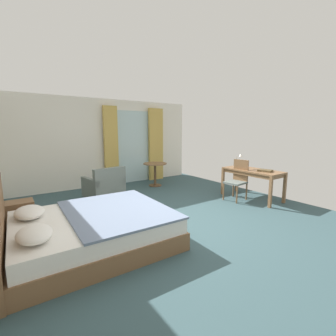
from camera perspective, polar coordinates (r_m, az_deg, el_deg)
name	(u,v)px	position (r m, az deg, el deg)	size (l,w,h in m)	color
ground	(178,224)	(4.48, 2.52, -13.45)	(6.11, 7.78, 0.10)	#334C51
wall_back	(106,143)	(7.37, -14.81, 5.94)	(5.71, 0.12, 2.58)	white
balcony_glass_door	(133,147)	(7.64, -8.42, 5.10)	(1.13, 0.02, 2.27)	silver
curtain_panel_left	(111,146)	(7.23, -13.68, 5.11)	(0.42, 0.10, 2.37)	tan
curtain_panel_right	(156,145)	(7.93, -2.99, 5.71)	(0.52, 0.10, 2.37)	tan
bed	(89,229)	(3.67, -18.68, -13.92)	(2.24, 1.85, 1.07)	brown
nightstand	(19,215)	(4.83, -32.55, -9.60)	(0.47, 0.37, 0.47)	brown
writing_desk	(252,173)	(6.09, 19.85, -1.16)	(0.66, 1.41, 0.72)	brown
desk_chair	(238,178)	(5.91, 16.60, -2.42)	(0.51, 0.46, 0.96)	slate
desk_lamp	(239,159)	(6.17, 16.94, 2.19)	(0.15, 0.27, 0.38)	#B7B2A8
closed_book	(265,171)	(5.91, 22.58, -0.57)	(0.23, 0.30, 0.04)	brown
armchair_by_window	(105,187)	(5.84, -15.17, -4.38)	(0.89, 0.86, 0.82)	slate
round_cafe_table	(155,169)	(7.06, -3.17, -0.23)	(0.70, 0.70, 0.69)	brown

